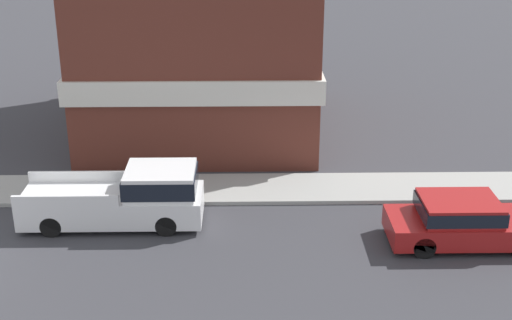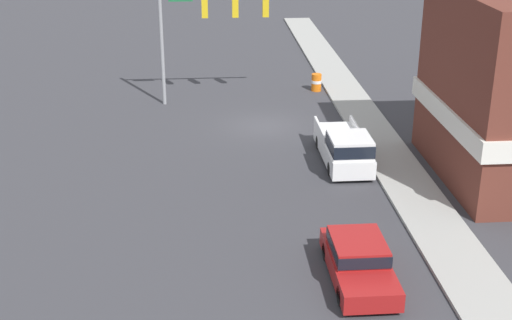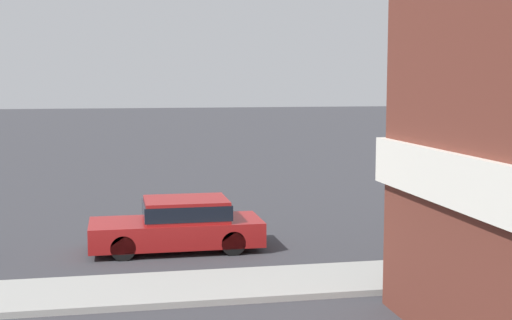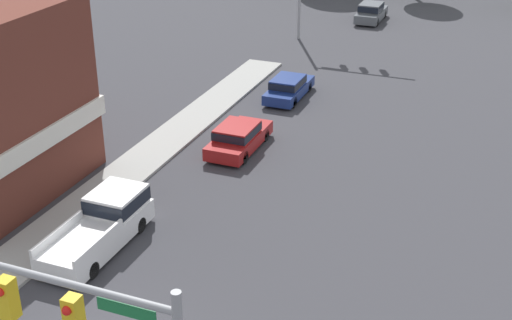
% 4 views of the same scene
% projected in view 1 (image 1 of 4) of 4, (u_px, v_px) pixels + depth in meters
% --- Properties ---
extents(car_lead, '(1.95, 4.69, 1.43)m').
position_uv_depth(car_lead, '(464.00, 220.00, 21.16)').
color(car_lead, black).
rests_on(car_lead, ground).
extents(pickup_truck_parked, '(1.97, 5.65, 1.84)m').
position_uv_depth(pickup_truck_parked, '(129.00, 197.00, 22.33)').
color(pickup_truck_parked, black).
rests_on(pickup_truck_parked, ground).
extents(corner_brick_building, '(11.02, 9.48, 8.43)m').
position_uv_depth(corner_brick_building, '(200.00, 33.00, 29.93)').
color(corner_brick_building, brown).
rests_on(corner_brick_building, ground).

